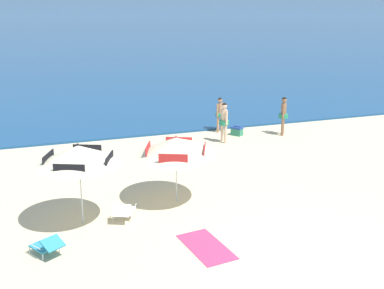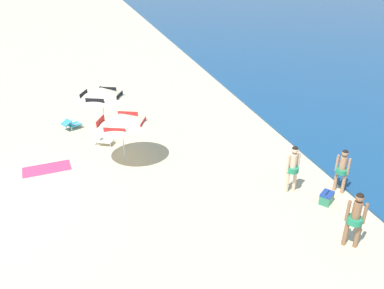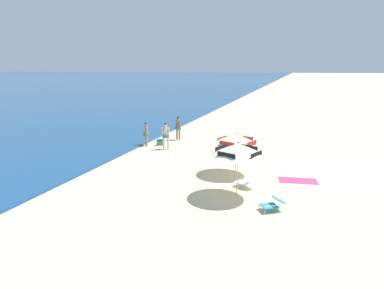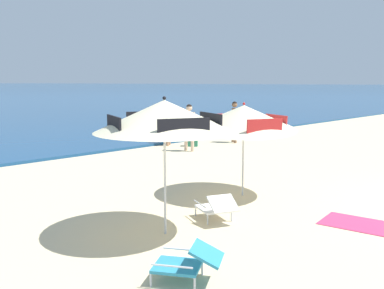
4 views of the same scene
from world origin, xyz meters
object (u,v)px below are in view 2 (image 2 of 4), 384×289
at_px(beach_umbrella_striped_main, 101,93).
at_px(person_standing_beside, 342,168).
at_px(lounge_chair_beside_umbrella, 103,139).
at_px(beach_towel, 47,169).
at_px(beach_umbrella_striped_second, 121,120).
at_px(cooler_box, 327,198).
at_px(person_standing_near_shore, 293,166).
at_px(lounge_chair_under_umbrella, 71,124).
at_px(person_wading_in, 356,216).

height_order(beach_umbrella_striped_main, person_standing_beside, beach_umbrella_striped_main).
bearing_deg(lounge_chair_beside_umbrella, beach_towel, -53.23).
bearing_deg(beach_umbrella_striped_second, cooler_box, 52.51).
relative_size(person_standing_beside, cooler_box, 2.71).
bearing_deg(person_standing_beside, person_standing_near_shore, -105.57).
height_order(person_standing_near_shore, cooler_box, person_standing_near_shore).
distance_m(beach_umbrella_striped_main, cooler_box, 10.48).
relative_size(person_standing_near_shore, beach_towel, 0.98).
bearing_deg(beach_umbrella_striped_main, lounge_chair_under_umbrella, -123.75).
height_order(lounge_chair_under_umbrella, person_standing_near_shore, person_standing_near_shore).
relative_size(beach_umbrella_striped_main, cooler_box, 5.33).
bearing_deg(cooler_box, person_standing_near_shore, -140.37).
bearing_deg(cooler_box, beach_umbrella_striped_second, -127.49).
xyz_separation_m(cooler_box, beach_towel, (-4.91, -9.27, -0.20)).
bearing_deg(beach_umbrella_striped_main, beach_umbrella_striped_second, 11.55).
bearing_deg(lounge_chair_under_umbrella, person_wading_in, 35.89).
height_order(person_wading_in, cooler_box, person_wading_in).
distance_m(beach_umbrella_striped_main, lounge_chair_under_umbrella, 2.56).
relative_size(person_wading_in, cooler_box, 2.91).
bearing_deg(beach_towel, lounge_chair_under_umbrella, 167.11).
height_order(beach_umbrella_striped_second, lounge_chair_under_umbrella, beach_umbrella_striped_second).
xyz_separation_m(beach_umbrella_striped_main, beach_towel, (2.83, -2.44, -2.02)).
bearing_deg(beach_umbrella_striped_main, lounge_chair_beside_umbrella, -8.82).
relative_size(lounge_chair_under_umbrella, person_standing_beside, 0.62).
distance_m(lounge_chair_under_umbrella, person_standing_beside, 12.38).
bearing_deg(cooler_box, person_wading_in, -15.48).
xyz_separation_m(lounge_chair_beside_umbrella, beach_towel, (1.69, -2.26, -0.26)).
distance_m(person_standing_near_shore, person_standing_beside, 1.71).
xyz_separation_m(beach_umbrella_striped_second, person_standing_near_shore, (3.79, 5.41, -0.78)).
height_order(person_standing_beside, person_wading_in, person_wading_in).
relative_size(beach_umbrella_striped_main, lounge_chair_under_umbrella, 3.16).
xyz_separation_m(beach_umbrella_striped_second, person_wading_in, (6.82, 5.66, -0.78)).
relative_size(beach_umbrella_striped_second, lounge_chair_beside_umbrella, 3.32).
bearing_deg(person_wading_in, person_standing_near_shore, -175.24).
distance_m(person_standing_beside, beach_towel, 11.04).
relative_size(lounge_chair_beside_umbrella, person_standing_near_shore, 0.58).
bearing_deg(cooler_box, lounge_chair_beside_umbrella, -133.27).
height_order(beach_umbrella_striped_second, lounge_chair_beside_umbrella, beach_umbrella_striped_second).
bearing_deg(beach_towel, person_standing_beside, 66.56).
bearing_deg(beach_umbrella_striped_main, person_standing_near_shore, 41.72).
xyz_separation_m(beach_umbrella_striped_main, lounge_chair_under_umbrella, (-1.04, -1.55, -1.75)).
bearing_deg(beach_towel, person_standing_near_shore, 65.13).
xyz_separation_m(beach_umbrella_striped_main, person_standing_beside, (7.20, 7.66, -1.07)).
xyz_separation_m(beach_umbrella_striped_main, cooler_box, (7.73, 6.83, -1.82)).
height_order(person_wading_in, beach_towel, person_wading_in).
xyz_separation_m(lounge_chair_under_umbrella, person_standing_beside, (8.24, 9.21, 0.67)).
bearing_deg(person_wading_in, beach_towel, -128.58).
height_order(beach_umbrella_striped_second, person_wading_in, beach_umbrella_striped_second).
bearing_deg(lounge_chair_beside_umbrella, lounge_chair_under_umbrella, -147.62).
relative_size(cooler_box, beach_towel, 0.34).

